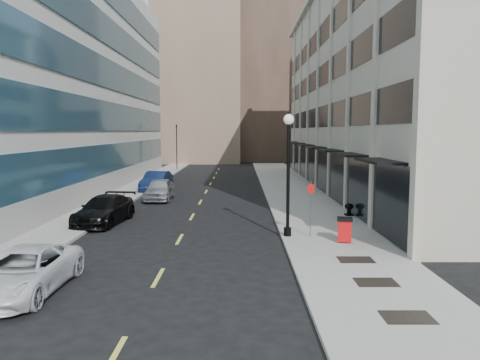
{
  "coord_description": "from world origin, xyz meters",
  "views": [
    {
      "loc": [
        2.97,
        -14.45,
        5.29
      ],
      "look_at": [
        2.96,
        11.51,
        2.55
      ],
      "focal_mm": 35.0,
      "sensor_mm": 36.0,
      "label": 1
    }
  ],
  "objects_px": {
    "car_white_van": "(23,272)",
    "car_black_pickup": "(104,210)",
    "sign_post": "(311,201)",
    "urn_planter": "(349,208)",
    "car_silver_sedan": "(160,189)",
    "lamppost": "(288,163)",
    "car_grey_sedan": "(161,177)",
    "traffic_signal": "(176,127)",
    "car_blue_sedan": "(156,181)",
    "trash_bin": "(345,229)"
  },
  "relations": [
    {
      "from": "sign_post",
      "to": "car_grey_sedan",
      "type": "bearing_deg",
      "value": 117.82
    },
    {
      "from": "trash_bin",
      "to": "urn_planter",
      "type": "xyz_separation_m",
      "value": [
        1.79,
        6.8,
        -0.15
      ]
    },
    {
      "from": "trash_bin",
      "to": "sign_post",
      "type": "xyz_separation_m",
      "value": [
        -1.41,
        1.17,
        1.13
      ]
    },
    {
      "from": "car_black_pickup",
      "to": "car_blue_sedan",
      "type": "height_order",
      "value": "car_blue_sedan"
    },
    {
      "from": "car_silver_sedan",
      "to": "car_white_van",
      "type": "bearing_deg",
      "value": -93.52
    },
    {
      "from": "traffic_signal",
      "to": "car_silver_sedan",
      "type": "distance_m",
      "value": 27.54
    },
    {
      "from": "sign_post",
      "to": "trash_bin",
      "type": "bearing_deg",
      "value": -37.48
    },
    {
      "from": "lamppost",
      "to": "car_white_van",
      "type": "bearing_deg",
      "value": -140.44
    },
    {
      "from": "lamppost",
      "to": "car_blue_sedan",
      "type": "bearing_deg",
      "value": 117.91
    },
    {
      "from": "traffic_signal",
      "to": "urn_planter",
      "type": "distance_m",
      "value": 37.91
    },
    {
      "from": "car_grey_sedan",
      "to": "traffic_signal",
      "type": "bearing_deg",
      "value": 86.61
    },
    {
      "from": "lamppost",
      "to": "urn_planter",
      "type": "distance_m",
      "value": 7.65
    },
    {
      "from": "car_black_pickup",
      "to": "car_grey_sedan",
      "type": "bearing_deg",
      "value": 96.88
    },
    {
      "from": "traffic_signal",
      "to": "car_blue_sedan",
      "type": "bearing_deg",
      "value": -87.07
    },
    {
      "from": "urn_planter",
      "to": "car_white_van",
      "type": "bearing_deg",
      "value": -135.89
    },
    {
      "from": "traffic_signal",
      "to": "car_silver_sedan",
      "type": "xyz_separation_m",
      "value": [
        2.3,
        -27.0,
        -4.89
      ]
    },
    {
      "from": "car_white_van",
      "to": "car_blue_sedan",
      "type": "xyz_separation_m",
      "value": [
        -0.3,
        26.06,
        0.13
      ]
    },
    {
      "from": "car_silver_sedan",
      "to": "trash_bin",
      "type": "xyz_separation_m",
      "value": [
        11.01,
        -14.19,
        -0.07
      ]
    },
    {
      "from": "car_silver_sedan",
      "to": "lamppost",
      "type": "relative_size",
      "value": 0.8
    },
    {
      "from": "car_white_van",
      "to": "lamppost",
      "type": "xyz_separation_m",
      "value": [
        9.4,
        7.76,
        2.99
      ]
    },
    {
      "from": "lamppost",
      "to": "sign_post",
      "type": "bearing_deg",
      "value": -5.96
    },
    {
      "from": "car_white_van",
      "to": "urn_planter",
      "type": "bearing_deg",
      "value": 45.42
    },
    {
      "from": "car_blue_sedan",
      "to": "sign_post",
      "type": "height_order",
      "value": "sign_post"
    },
    {
      "from": "car_white_van",
      "to": "car_black_pickup",
      "type": "distance_m",
      "value": 11.61
    },
    {
      "from": "car_blue_sedan",
      "to": "urn_planter",
      "type": "distance_m",
      "value": 18.96
    },
    {
      "from": "trash_bin",
      "to": "sign_post",
      "type": "bearing_deg",
      "value": 151.94
    },
    {
      "from": "traffic_signal",
      "to": "car_grey_sedan",
      "type": "relative_size",
      "value": 1.7
    },
    {
      "from": "traffic_signal",
      "to": "sign_post",
      "type": "xyz_separation_m",
      "value": [
        11.9,
        -40.02,
        -3.83
      ]
    },
    {
      "from": "car_white_van",
      "to": "car_black_pickup",
      "type": "height_order",
      "value": "car_black_pickup"
    },
    {
      "from": "car_black_pickup",
      "to": "car_grey_sedan",
      "type": "relative_size",
      "value": 1.32
    },
    {
      "from": "trash_bin",
      "to": "urn_planter",
      "type": "bearing_deg",
      "value": 86.94
    },
    {
      "from": "car_blue_sedan",
      "to": "trash_bin",
      "type": "bearing_deg",
      "value": -53.2
    },
    {
      "from": "traffic_signal",
      "to": "car_black_pickup",
      "type": "distance_m",
      "value": 36.42
    },
    {
      "from": "car_white_van",
      "to": "car_blue_sedan",
      "type": "distance_m",
      "value": 26.06
    },
    {
      "from": "car_white_van",
      "to": "car_grey_sedan",
      "type": "relative_size",
      "value": 1.27
    },
    {
      "from": "car_white_van",
      "to": "car_black_pickup",
      "type": "xyz_separation_m",
      "value": [
        -0.7,
        11.59,
        0.06
      ]
    },
    {
      "from": "traffic_signal",
      "to": "car_white_van",
      "type": "relative_size",
      "value": 1.33
    },
    {
      "from": "car_grey_sedan",
      "to": "trash_bin",
      "type": "bearing_deg",
      "value": -68.67
    },
    {
      "from": "car_black_pickup",
      "to": "trash_bin",
      "type": "xyz_separation_m",
      "value": [
        12.61,
        -5.11,
        -0.03
      ]
    },
    {
      "from": "traffic_signal",
      "to": "car_black_pickup",
      "type": "bearing_deg",
      "value": -88.89
    },
    {
      "from": "sign_post",
      "to": "urn_planter",
      "type": "height_order",
      "value": "sign_post"
    },
    {
      "from": "car_black_pickup",
      "to": "car_silver_sedan",
      "type": "relative_size",
      "value": 1.12
    },
    {
      "from": "car_black_pickup",
      "to": "lamppost",
      "type": "bearing_deg",
      "value": -13.88
    },
    {
      "from": "car_silver_sedan",
      "to": "lamppost",
      "type": "xyz_separation_m",
      "value": [
        8.5,
        -12.91,
        2.89
      ]
    },
    {
      "from": "trash_bin",
      "to": "sign_post",
      "type": "height_order",
      "value": "sign_post"
    },
    {
      "from": "car_grey_sedan",
      "to": "urn_planter",
      "type": "bearing_deg",
      "value": -56.84
    },
    {
      "from": "traffic_signal",
      "to": "car_blue_sedan",
      "type": "distance_m",
      "value": 22.17
    },
    {
      "from": "lamppost",
      "to": "sign_post",
      "type": "height_order",
      "value": "lamppost"
    },
    {
      "from": "lamppost",
      "to": "sign_post",
      "type": "relative_size",
      "value": 2.21
    },
    {
      "from": "car_silver_sedan",
      "to": "urn_planter",
      "type": "distance_m",
      "value": 14.78
    }
  ]
}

